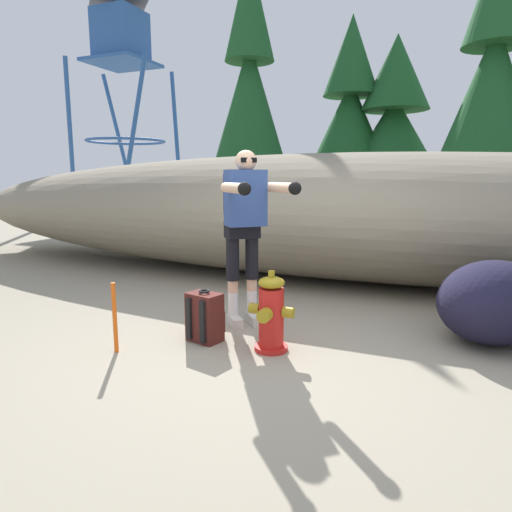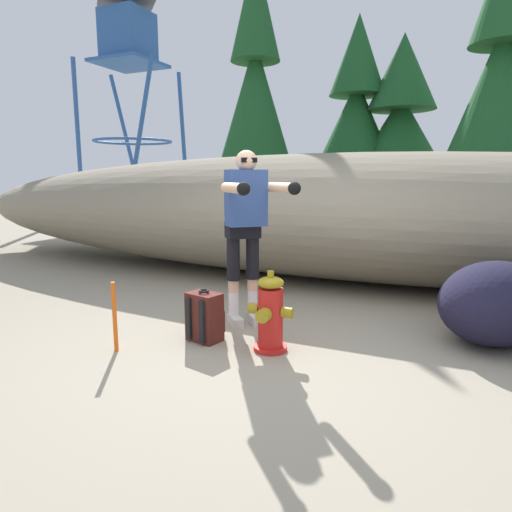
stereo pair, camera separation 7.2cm
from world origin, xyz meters
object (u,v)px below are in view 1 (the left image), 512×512
at_px(fire_hydrant, 271,315).
at_px(utility_worker, 245,216).
at_px(boulder_large, 494,302).
at_px(survey_stake, 115,318).
at_px(spare_backpack, 205,317).
at_px(watchtower, 121,41).

bearing_deg(fire_hydrant, utility_worker, 132.20).
height_order(boulder_large, survey_stake, boulder_large).
relative_size(fire_hydrant, spare_backpack, 1.47).
xyz_separation_m(spare_backpack, survey_stake, (-0.56, -0.53, 0.08)).
bearing_deg(survey_stake, boulder_large, 27.19).
height_order(fire_hydrant, spare_backpack, fire_hydrant).
bearing_deg(utility_worker, spare_backpack, -59.25).
xyz_separation_m(boulder_large, watchtower, (-12.19, 10.38, 6.14)).
height_order(spare_backpack, survey_stake, survey_stake).
bearing_deg(survey_stake, spare_backpack, 43.50).
relative_size(spare_backpack, watchtower, 0.05).
bearing_deg(spare_backpack, survey_stake, 147.66).
bearing_deg(survey_stake, watchtower, 127.86).
distance_m(spare_backpack, boulder_large, 2.58).
relative_size(spare_backpack, boulder_large, 0.41).
relative_size(watchtower, survey_stake, 14.44).
relative_size(fire_hydrant, watchtower, 0.08).
distance_m(watchtower, survey_stake, 16.30).
relative_size(utility_worker, spare_backpack, 3.63).
distance_m(spare_backpack, watchtower, 16.28).
bearing_deg(spare_backpack, watchtower, 54.96).
distance_m(utility_worker, boulder_large, 2.38).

